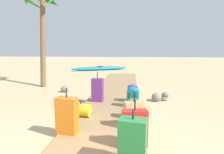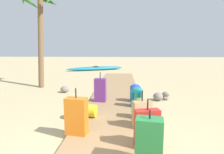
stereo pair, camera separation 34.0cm
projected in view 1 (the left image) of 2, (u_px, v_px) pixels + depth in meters
ground_plane at (113, 101)px, 6.10m from camera, size 60.00×60.00×0.00m
boardwalk at (116, 93)px, 7.11m from camera, size 1.63×10.26×0.08m
backpack_blue at (133, 92)px, 5.75m from camera, size 0.30×0.28×0.53m
suitcase_tan at (134, 114)px, 3.88m from camera, size 0.42×0.29×0.76m
suitcase_purple at (98, 90)px, 5.78m from camera, size 0.36×0.25×0.89m
suitcase_red at (135, 129)px, 3.10m from camera, size 0.43×0.26×0.81m
backpack_teal at (133, 97)px, 5.23m from camera, size 0.35×0.28×0.55m
duffel_bag_yellow at (78, 110)px, 4.56m from camera, size 0.60×0.36×0.41m
suitcase_green at (132, 142)px, 2.60m from camera, size 0.40×0.30×0.79m
suitcase_orange at (67, 115)px, 3.61m from camera, size 0.43×0.28×0.88m
backpack_olive at (133, 108)px, 4.39m from camera, size 0.27×0.25×0.47m
palm_tree_far_left at (39, 7)px, 8.19m from camera, size 2.04×2.04×4.26m
kayak at (100, 68)px, 14.62m from camera, size 4.26×2.39×0.30m
rock_right_mid at (165, 95)px, 6.63m from camera, size 0.35×0.35×0.17m
rock_left_mid at (65, 89)px, 7.39m from camera, size 0.43×0.41×0.25m
rock_right_near at (156, 97)px, 6.13m from camera, size 0.32×0.34×0.26m
rock_right_far at (164, 99)px, 6.17m from camera, size 0.21×0.17×0.11m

